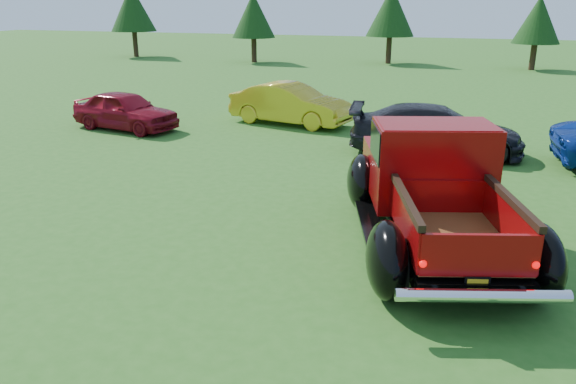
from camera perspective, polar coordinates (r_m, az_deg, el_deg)
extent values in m
plane|color=#295D1A|center=(9.55, 1.94, -6.74)|extent=(120.00, 120.00, 0.00)
cylinder|color=#332114|center=(45.46, -15.24, 14.31)|extent=(0.36, 0.36, 1.87)
cone|color=black|center=(45.35, -15.54, 17.57)|extent=(3.33, 3.33, 3.33)
cylinder|color=#332114|center=(40.08, -3.47, 14.21)|extent=(0.36, 0.36, 1.66)
cone|color=black|center=(39.95, -3.54, 17.50)|extent=(2.94, 2.94, 2.94)
cylinder|color=#332114|center=(39.78, 10.20, 14.02)|extent=(0.36, 0.36, 1.80)
cone|color=black|center=(39.66, 10.41, 17.62)|extent=(3.20, 3.20, 3.20)
cylinder|color=#332114|center=(38.62, 23.62, 12.48)|extent=(0.36, 0.36, 1.58)
cone|color=black|center=(38.49, 24.06, 15.71)|extent=(2.82, 2.82, 2.82)
cylinder|color=black|center=(8.34, 10.72, -7.64)|extent=(0.52, 0.95, 0.91)
cylinder|color=black|center=(8.86, 23.26, -7.29)|extent=(0.52, 0.95, 0.91)
cylinder|color=black|center=(11.67, 8.00, 0.37)|extent=(0.52, 0.95, 0.91)
cylinder|color=black|center=(12.05, 17.17, 0.29)|extent=(0.52, 0.95, 0.91)
cube|color=black|center=(10.19, 14.51, -2.54)|extent=(3.02, 5.58, 0.23)
cube|color=maroon|center=(11.78, 12.74, 2.92)|extent=(2.33, 2.18, 0.71)
cube|color=silver|center=(12.61, 12.00, 3.97)|extent=(1.77, 0.57, 0.57)
cube|color=maroon|center=(10.28, 14.42, 2.70)|extent=(2.31, 1.82, 1.48)
cube|color=black|center=(10.18, 14.60, 4.85)|extent=(2.32, 1.72, 0.57)
cube|color=maroon|center=(10.12, 14.75, 6.53)|extent=(2.19, 1.69, 0.09)
cube|color=brown|center=(8.84, 16.58, -4.75)|extent=(2.11, 2.61, 0.06)
cube|color=maroon|center=(8.56, 11.79, -2.99)|extent=(0.69, 2.20, 0.59)
cube|color=maroon|center=(8.96, 21.50, -2.93)|extent=(0.69, 2.20, 0.59)
cube|color=maroon|center=(9.76, 15.10, -0.48)|extent=(1.49, 0.48, 0.59)
cube|color=maroon|center=(7.73, 18.88, -6.11)|extent=(1.49, 0.49, 0.59)
cube|color=black|center=(8.43, 11.95, -0.76)|extent=(0.73, 2.21, 0.10)
cube|color=black|center=(8.85, 21.78, -0.81)|extent=(0.73, 2.21, 0.10)
ellipsoid|color=black|center=(8.26, 9.99, -6.81)|extent=(0.84, 1.30, 1.00)
ellipsoid|color=black|center=(8.85, 24.06, -6.46)|extent=(0.84, 1.30, 1.00)
ellipsoid|color=black|center=(11.62, 7.47, 1.01)|extent=(0.84, 1.30, 1.00)
ellipsoid|color=black|center=(12.04, 17.76, 0.90)|extent=(0.84, 1.30, 1.00)
cube|color=black|center=(9.99, 8.46, -3.39)|extent=(1.02, 2.40, 0.07)
cube|color=black|center=(10.48, 20.28, -3.33)|extent=(1.02, 2.40, 0.07)
cylinder|color=silver|center=(7.68, 19.14, -9.93)|extent=(2.18, 0.79, 0.18)
cube|color=black|center=(7.85, 18.68, -8.73)|extent=(0.33, 0.11, 0.17)
cube|color=gold|center=(7.84, 18.70, -8.77)|extent=(0.27, 0.09, 0.11)
sphere|color=#CC0505|center=(7.56, 13.55, -7.10)|extent=(0.10, 0.10, 0.10)
sphere|color=#CC0505|center=(8.00, 23.88, -6.80)|extent=(0.10, 0.10, 0.10)
imported|color=maroon|center=(19.67, -16.20, 7.98)|extent=(3.97, 2.20, 1.28)
imported|color=gold|center=(19.73, 0.24, 8.94)|extent=(4.47, 2.33, 1.40)
imported|color=black|center=(16.24, 14.77, 6.08)|extent=(4.93, 2.43, 1.38)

